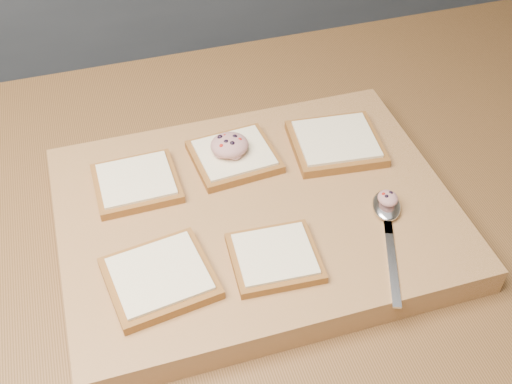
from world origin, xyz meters
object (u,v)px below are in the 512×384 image
(bread_far_center, at_px, (234,156))
(spoon, at_px, (387,213))
(cutting_board, at_px, (256,216))
(tuna_salad_dollop, at_px, (229,145))

(bread_far_center, xyz_separation_m, spoon, (0.17, -0.17, -0.00))
(bread_far_center, bearing_deg, spoon, -45.57)
(cutting_board, xyz_separation_m, tuna_salad_dollop, (-0.01, 0.10, 0.05))
(cutting_board, relative_size, bread_far_center, 4.22)
(cutting_board, relative_size, spoon, 2.81)
(cutting_board, height_order, tuna_salad_dollop, tuna_salad_dollop)
(bread_far_center, bearing_deg, tuna_salad_dollop, 163.60)
(bread_far_center, distance_m, spoon, 0.24)
(cutting_board, height_order, spoon, spoon)
(tuna_salad_dollop, bearing_deg, bread_far_center, -16.40)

